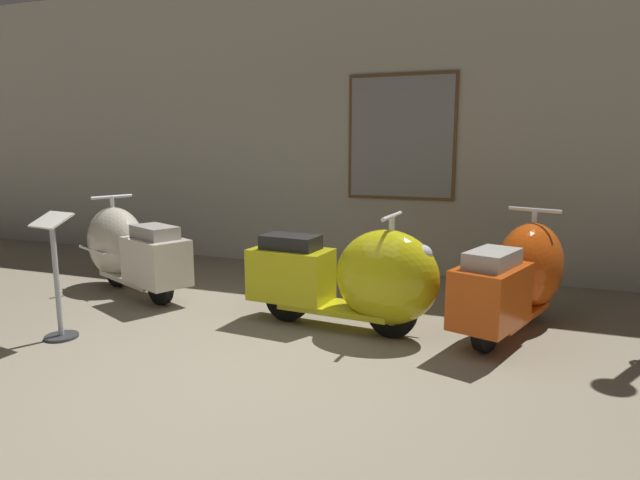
% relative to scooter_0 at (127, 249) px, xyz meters
% --- Properties ---
extents(ground_plane, '(60.00, 60.00, 0.00)m').
position_rel_scooter_0_xyz_m(ground_plane, '(2.24, -1.72, -0.49)').
color(ground_plane, gray).
extents(showroom_back_wall, '(18.00, 0.63, 3.85)m').
position_rel_scooter_0_xyz_m(showroom_back_wall, '(2.43, 2.08, 1.43)').
color(showroom_back_wall, '#ADA89E').
rests_on(showroom_back_wall, ground).
extents(scooter_0, '(1.81, 1.18, 1.08)m').
position_rel_scooter_0_xyz_m(scooter_0, '(0.00, 0.00, 0.00)').
color(scooter_0, black).
rests_on(scooter_0, ground).
extents(scooter_1, '(1.80, 0.64, 1.08)m').
position_rel_scooter_0_xyz_m(scooter_1, '(2.80, -0.36, 0.00)').
color(scooter_1, black).
rests_on(scooter_1, ground).
extents(scooter_2, '(1.03, 1.83, 1.08)m').
position_rel_scooter_0_xyz_m(scooter_2, '(4.14, 0.23, -0.00)').
color(scooter_2, black).
rests_on(scooter_2, ground).
extents(info_stanchion, '(0.35, 0.28, 1.09)m').
position_rel_scooter_0_xyz_m(info_stanchion, '(0.46, -1.43, -0.04)').
color(info_stanchion, '#333338').
rests_on(info_stanchion, ground).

